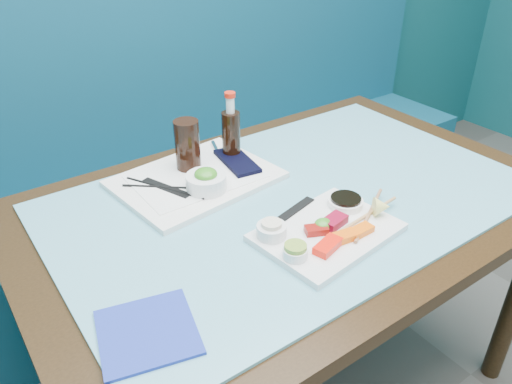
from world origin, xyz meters
TOP-DOWN VIEW (x-y plane):
  - booth_bench at (0.00, 2.29)m, footprint 3.00×0.56m
  - dining_table at (0.00, 1.45)m, footprint 1.40×0.90m
  - glass_top at (0.00, 1.45)m, footprint 1.22×0.76m
  - sashimi_plate at (-0.05, 1.27)m, footprint 0.34×0.26m
  - salmon_left at (-0.10, 1.22)m, footprint 0.08×0.05m
  - salmon_mid at (-0.05, 1.22)m, footprint 0.07×0.04m
  - salmon_right at (0.00, 1.22)m, footprint 0.06×0.03m
  - tuna_left at (-0.08, 1.28)m, footprint 0.06×0.05m
  - tuna_right at (-0.02, 1.28)m, footprint 0.07×0.05m
  - seaweed_garnish at (-0.05, 1.28)m, footprint 0.05×0.05m
  - ramekin_wasabi at (-0.17, 1.24)m, footprint 0.06×0.06m
  - wasabi_fill at (-0.17, 1.24)m, footprint 0.05×0.05m
  - ramekin_ginger at (-0.17, 1.33)m, footprint 0.07×0.07m
  - ginger_fill at (-0.17, 1.33)m, footprint 0.06×0.06m
  - soy_dish at (0.06, 1.32)m, footprint 0.12×0.12m
  - soy_fill at (0.06, 1.32)m, footprint 0.08×0.08m
  - lemon_wedge at (0.10, 1.24)m, footprint 0.06×0.06m
  - chopstick_sleeve at (-0.06, 1.38)m, footprint 0.15×0.06m
  - wooden_chopstick_a at (0.06, 1.26)m, footprint 0.24×0.04m
  - wooden_chopstick_b at (0.07, 1.26)m, footprint 0.22×0.13m
  - serving_tray at (-0.17, 1.66)m, footprint 0.45×0.36m
  - paper_placemat at (-0.17, 1.66)m, footprint 0.33×0.23m
  - seaweed_bowl at (-0.18, 1.59)m, footprint 0.13×0.13m
  - seaweed_salad at (-0.18, 1.59)m, footprint 0.08×0.08m
  - cola_glass at (-0.16, 1.72)m, footprint 0.08×0.08m
  - navy_pouch at (-0.04, 1.66)m, footprint 0.10×0.18m
  - fork at (-0.04, 1.77)m, footprint 0.05×0.10m
  - black_chopstick_a at (-0.27, 1.65)m, footprint 0.12×0.22m
  - black_chopstick_b at (-0.26, 1.65)m, footprint 0.19×0.16m
  - tray_sleeve at (-0.27, 1.65)m, footprint 0.08×0.15m
  - cola_bottle_body at (-0.02, 1.71)m, footprint 0.07×0.07m
  - cola_bottle_neck at (-0.02, 1.71)m, footprint 0.03×0.03m
  - cola_bottle_cap at (-0.02, 1.71)m, footprint 0.04×0.04m
  - blue_napkin at (-0.51, 1.24)m, footprint 0.21×0.21m

SIDE VIEW (x-z plane):
  - booth_bench at x=0.00m, z-range -0.21..0.96m
  - dining_table at x=0.00m, z-range 0.29..1.04m
  - glass_top at x=0.00m, z-range 0.75..0.76m
  - blue_napkin at x=-0.51m, z-range 0.76..0.76m
  - serving_tray at x=-0.17m, z-range 0.76..0.77m
  - sashimi_plate at x=-0.05m, z-range 0.76..0.77m
  - paper_placemat at x=-0.17m, z-range 0.77..0.78m
  - tray_sleeve at x=-0.27m, z-range 0.77..0.78m
  - chopstick_sleeve at x=-0.06m, z-range 0.77..0.78m
  - black_chopstick_b at x=-0.26m, z-range 0.77..0.78m
  - black_chopstick_a at x=-0.27m, z-range 0.77..0.78m
  - wooden_chopstick_a at x=0.06m, z-range 0.77..0.78m
  - wooden_chopstick_b at x=0.07m, z-range 0.77..0.78m
  - fork at x=-0.04m, z-range 0.77..0.79m
  - navy_pouch at x=-0.04m, z-range 0.77..0.79m
  - salmon_right at x=0.00m, z-range 0.77..0.79m
  - salmon_mid at x=-0.05m, z-range 0.77..0.79m
  - tuna_left at x=-0.08m, z-range 0.77..0.79m
  - soy_dish at x=0.06m, z-range 0.77..0.79m
  - salmon_left at x=-0.10m, z-range 0.77..0.79m
  - tuna_right at x=-0.02m, z-range 0.77..0.79m
  - ramekin_wasabi at x=-0.17m, z-range 0.77..0.80m
  - seaweed_garnish at x=-0.05m, z-range 0.77..0.80m
  - ramekin_ginger at x=-0.17m, z-range 0.77..0.80m
  - seaweed_bowl at x=-0.18m, z-range 0.77..0.82m
  - soy_fill at x=0.06m, z-range 0.79..0.80m
  - lemon_wedge at x=0.10m, z-range 0.77..0.82m
  - wasabi_fill at x=-0.17m, z-range 0.80..0.81m
  - ginger_fill at x=-0.17m, z-range 0.80..0.81m
  - seaweed_salad at x=-0.18m, z-range 0.80..0.83m
  - cola_bottle_body at x=-0.02m, z-range 0.76..0.91m
  - cola_glass at x=-0.16m, z-range 0.77..0.92m
  - cola_bottle_neck at x=-0.02m, z-range 0.91..0.95m
  - cola_bottle_cap at x=-0.02m, z-range 0.95..0.97m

